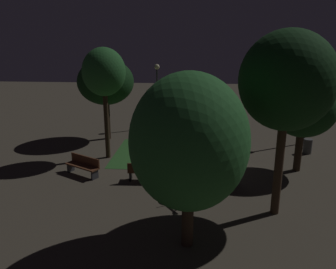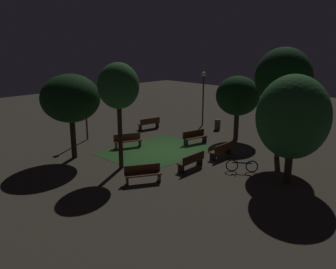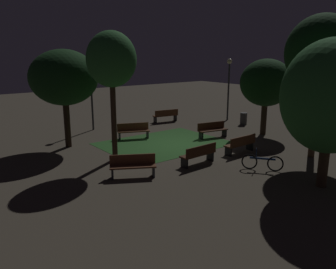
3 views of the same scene
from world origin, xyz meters
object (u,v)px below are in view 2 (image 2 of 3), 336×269
at_px(bench_path_side, 222,150).
at_px(lamp_post_near_wall, 203,89).
at_px(bench_front_left, 195,137).
at_px(tree_near_wall, 283,78).
at_px(lamp_post_plaza_west, 85,97).
at_px(tree_back_right, 70,99).
at_px(bench_corner, 192,161).
at_px(tree_tall_center, 238,96).
at_px(trash_bin, 217,124).
at_px(bench_front_right, 149,123).
at_px(bicycle, 242,166).
at_px(bench_near_trees, 128,140).
at_px(tree_left_canopy, 293,117).
at_px(bench_lawn_edge, 143,173).
at_px(tree_lawn_side, 118,87).

height_order(bench_path_side, lamp_post_near_wall, lamp_post_near_wall).
relative_size(bench_front_left, tree_near_wall, 0.29).
xyz_separation_m(tree_near_wall, lamp_post_plaza_west, (-5.57, 11.59, -1.74)).
height_order(tree_back_right, lamp_post_near_wall, tree_back_right).
bearing_deg(bench_path_side, bench_corner, 180.00).
xyz_separation_m(tree_tall_center, trash_bin, (1.29, 2.58, -2.65)).
xyz_separation_m(bench_front_right, bench_front_left, (-0.65, -5.26, 0.00)).
distance_m(bench_front_left, tree_back_right, 8.55).
relative_size(bench_corner, lamp_post_near_wall, 0.42).
bearing_deg(tree_tall_center, bench_front_right, 109.72).
bearing_deg(trash_bin, bench_front_left, -163.27).
bearing_deg(bicycle, bench_near_trees, 99.87).
distance_m(tree_left_canopy, lamp_post_plaza_west, 14.00).
bearing_deg(tree_back_right, bench_near_trees, -9.59).
bearing_deg(bench_front_left, bench_near_trees, 145.46).
bearing_deg(bench_near_trees, lamp_post_near_wall, 3.54).
distance_m(bench_front_right, tree_tall_center, 7.42).
bearing_deg(tree_left_canopy, tree_back_right, 115.74).
bearing_deg(lamp_post_near_wall, tree_back_right, 179.57).
bearing_deg(tree_left_canopy, bench_corner, 111.80).
xyz_separation_m(bench_near_trees, tree_near_wall, (4.77, -8.08, 4.28)).
distance_m(tree_back_right, lamp_post_plaza_west, 4.07).
xyz_separation_m(bench_lawn_edge, lamp_post_near_wall, (11.65, 5.72, 2.50)).
height_order(tree_lawn_side, tree_back_right, tree_lawn_side).
xyz_separation_m(bench_lawn_edge, lamp_post_plaza_west, (2.48, 8.71, 2.53)).
xyz_separation_m(tree_near_wall, trash_bin, (3.25, 6.80, -4.35)).
bearing_deg(tree_near_wall, tree_back_right, 133.89).
bearing_deg(tree_left_canopy, bench_lawn_edge, 134.21).
xyz_separation_m(bench_front_right, tree_tall_center, (2.35, -6.55, 2.58)).
bearing_deg(bench_front_right, bench_front_left, -97.04).
height_order(bench_lawn_edge, bench_front_right, same).
bearing_deg(lamp_post_near_wall, bench_lawn_edge, -153.87).
height_order(bench_path_side, bicycle, bicycle).
distance_m(bench_path_side, lamp_post_plaza_west, 10.11).
distance_m(tree_back_right, bicycle, 10.31).
xyz_separation_m(bench_path_side, tree_tall_center, (4.16, 1.82, 2.58)).
relative_size(bench_path_side, tree_lawn_side, 0.32).
xyz_separation_m(lamp_post_near_wall, trash_bin, (-0.36, -1.80, -2.58)).
height_order(bench_corner, trash_bin, bench_corner).
bearing_deg(lamp_post_near_wall, trash_bin, -101.32).
height_order(tree_near_wall, lamp_post_plaza_west, tree_near_wall).
bearing_deg(trash_bin, bicycle, -135.36).
bearing_deg(lamp_post_plaza_west, tree_back_right, -133.83).
bearing_deg(bench_lawn_edge, bench_path_side, -4.66).
bearing_deg(tree_near_wall, bench_path_side, 132.42).
distance_m(lamp_post_near_wall, trash_bin, 3.16).
bearing_deg(lamp_post_near_wall, tree_lawn_side, -163.41).
bearing_deg(tree_tall_center, tree_near_wall, -114.90).
distance_m(bench_lawn_edge, bicycle, 5.35).
relative_size(bench_front_right, lamp_post_near_wall, 0.43).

